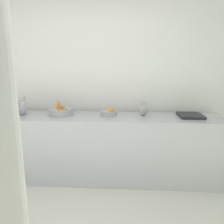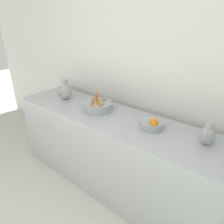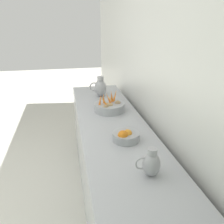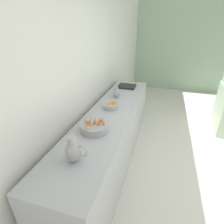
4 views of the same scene
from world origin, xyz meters
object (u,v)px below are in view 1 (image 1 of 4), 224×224
at_px(metal_pitcher_tall, 22,107).
at_px(metal_pitcher_short, 143,109).
at_px(vegetable_colander, 61,111).
at_px(orange_bowl, 109,113).

bearing_deg(metal_pitcher_tall, metal_pitcher_short, 92.19).
xyz_separation_m(vegetable_colander, metal_pitcher_tall, (0.02, -0.52, 0.06)).
bearing_deg(orange_bowl, metal_pitcher_tall, -88.95).
bearing_deg(metal_pitcher_tall, orange_bowl, 91.05).
bearing_deg(orange_bowl, vegetable_colander, -89.55).
relative_size(vegetable_colander, orange_bowl, 1.48).
bearing_deg(orange_bowl, metal_pitcher_short, 95.14).
relative_size(orange_bowl, metal_pitcher_tall, 0.86).
distance_m(vegetable_colander, metal_pitcher_short, 1.12).
relative_size(orange_bowl, metal_pitcher_short, 1.14).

